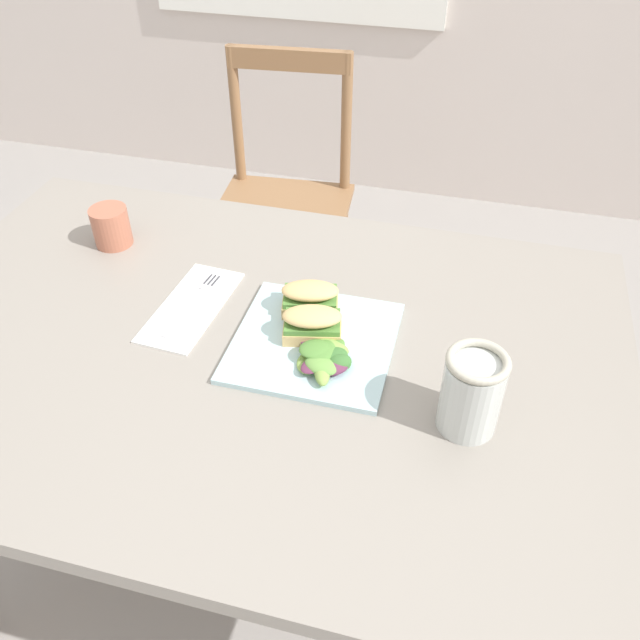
# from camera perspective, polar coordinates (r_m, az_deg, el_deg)

# --- Properties ---
(ground_plane) EXTENTS (8.86, 8.86, 0.00)m
(ground_plane) POSITION_cam_1_polar(r_m,az_deg,el_deg) (1.66, -4.25, -22.68)
(ground_plane) COLOR gray
(dining_table) EXTENTS (1.27, 0.86, 0.74)m
(dining_table) POSITION_cam_1_polar(r_m,az_deg,el_deg) (1.19, -6.03, -6.37)
(dining_table) COLOR gray
(dining_table) RESTS_ON ground
(chair_wooden_far) EXTENTS (0.43, 0.43, 0.87)m
(chair_wooden_far) POSITION_cam_1_polar(r_m,az_deg,el_deg) (2.05, -3.18, 10.04)
(chair_wooden_far) COLOR #8E6642
(chair_wooden_far) RESTS_ON ground
(plate_lunch) EXTENTS (0.26, 0.26, 0.01)m
(plate_lunch) POSITION_cam_1_polar(r_m,az_deg,el_deg) (1.09, -0.53, -1.91)
(plate_lunch) COLOR silver
(plate_lunch) RESTS_ON dining_table
(sandwich_half_front) EXTENTS (0.11, 0.08, 0.06)m
(sandwich_half_front) POSITION_cam_1_polar(r_m,az_deg,el_deg) (1.08, -0.67, -0.28)
(sandwich_half_front) COLOR #DBB270
(sandwich_half_front) RESTS_ON plate_lunch
(sandwich_half_back) EXTENTS (0.11, 0.08, 0.06)m
(sandwich_half_back) POSITION_cam_1_polar(r_m,az_deg,el_deg) (1.13, -0.86, 1.97)
(sandwich_half_back) COLOR #DBB270
(sandwich_half_back) RESTS_ON plate_lunch
(salad_mixed_greens) EXTENTS (0.10, 0.14, 0.03)m
(salad_mixed_greens) POSITION_cam_1_polar(r_m,az_deg,el_deg) (1.04, 0.46, -3.18)
(salad_mixed_greens) COLOR #84A84C
(salad_mixed_greens) RESTS_ON plate_lunch
(napkin_folded) EXTENTS (0.12, 0.24, 0.00)m
(napkin_folded) POSITION_cam_1_polar(r_m,az_deg,el_deg) (1.19, -11.13, 1.17)
(napkin_folded) COLOR white
(napkin_folded) RESTS_ON dining_table
(fork_on_napkin) EXTENTS (0.04, 0.19, 0.00)m
(fork_on_napkin) POSITION_cam_1_polar(r_m,az_deg,el_deg) (1.20, -10.74, 1.79)
(fork_on_napkin) COLOR silver
(fork_on_napkin) RESTS_ON napkin_folded
(mason_jar_iced_tea) EXTENTS (0.09, 0.09, 0.13)m
(mason_jar_iced_tea) POSITION_cam_1_polar(r_m,az_deg,el_deg) (0.95, 13.01, -6.41)
(mason_jar_iced_tea) COLOR #C67528
(mason_jar_iced_tea) RESTS_ON dining_table
(cup_extra_side) EXTENTS (0.07, 0.07, 0.08)m
(cup_extra_side) POSITION_cam_1_polar(r_m,az_deg,el_deg) (1.38, -17.71, 7.76)
(cup_extra_side) COLOR #B2664C
(cup_extra_side) RESTS_ON dining_table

